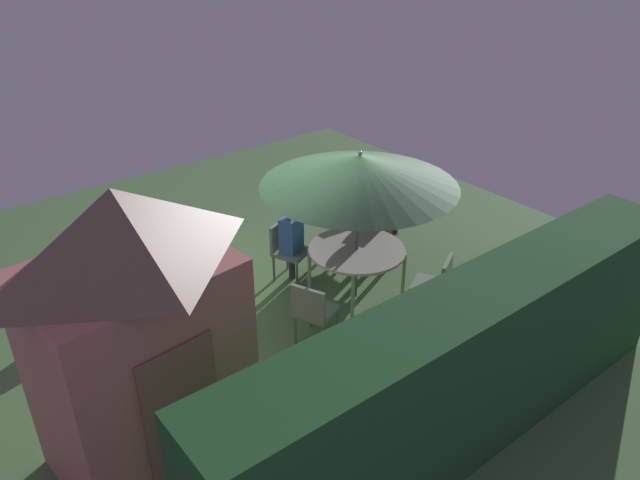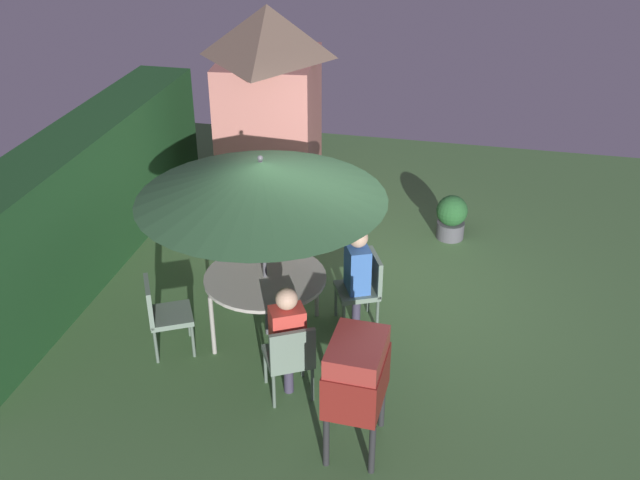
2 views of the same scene
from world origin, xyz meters
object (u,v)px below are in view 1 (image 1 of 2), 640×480
(chair_near_shed, at_px, (381,231))
(chair_toward_house, at_px, (436,283))
(bbq_grill, at_px, (374,188))
(garden_shed, at_px, (136,334))
(person_in_red, at_px, (381,218))
(potted_plant_by_shed, at_px, (116,285))
(person_in_blue, at_px, (291,232))
(chair_far_side, at_px, (287,247))
(patio_umbrella, at_px, (359,170))
(chair_toward_hedge, at_px, (313,310))
(patio_table, at_px, (357,252))

(chair_near_shed, distance_m, chair_toward_house, 1.62)
(bbq_grill, relative_size, chair_near_shed, 1.33)
(garden_shed, xyz_separation_m, person_in_red, (-4.46, -1.42, -0.73))
(potted_plant_by_shed, height_order, person_in_red, person_in_red)
(chair_near_shed, relative_size, potted_plant_by_shed, 1.40)
(potted_plant_by_shed, xyz_separation_m, person_in_blue, (-2.35, 0.95, 0.45))
(garden_shed, relative_size, person_in_blue, 2.36)
(bbq_grill, xyz_separation_m, chair_far_side, (1.99, 0.25, -0.33))
(patio_umbrella, height_order, chair_far_side, patio_umbrella)
(patio_umbrella, xyz_separation_m, potted_plant_by_shed, (2.79, -1.91, -1.62))
(chair_toward_hedge, xyz_separation_m, person_in_red, (-2.07, -0.99, 0.26))
(garden_shed, bearing_deg, person_in_blue, -148.71)
(patio_umbrella, bearing_deg, potted_plant_by_shed, -34.42)
(patio_table, relative_size, person_in_red, 1.08)
(chair_far_side, height_order, potted_plant_by_shed, chair_far_side)
(person_in_red, bearing_deg, bbq_grill, -127.01)
(chair_toward_house, bearing_deg, patio_umbrella, -62.27)
(patio_table, bearing_deg, chair_far_side, -65.76)
(potted_plant_by_shed, bearing_deg, chair_toward_hedge, 124.24)
(patio_table, height_order, chair_far_side, chair_far_side)
(chair_near_shed, distance_m, potted_plant_by_shed, 4.03)
(garden_shed, height_order, chair_toward_house, garden_shed)
(chair_near_shed, xyz_separation_m, potted_plant_by_shed, (3.78, -1.38, -0.19))
(person_in_red, bearing_deg, garden_shed, 17.65)
(chair_near_shed, relative_size, chair_toward_hedge, 1.00)
(person_in_blue, bearing_deg, bbq_grill, -170.43)
(chair_near_shed, bearing_deg, person_in_red, 28.31)
(chair_toward_hedge, bearing_deg, bbq_grill, -146.25)
(chair_far_side, xyz_separation_m, person_in_blue, (-0.04, 0.08, 0.26))
(patio_table, bearing_deg, bbq_grill, -139.60)
(bbq_grill, distance_m, chair_toward_hedge, 3.23)
(chair_toward_hedge, distance_m, potted_plant_by_shed, 2.91)
(chair_toward_hedge, distance_m, person_in_red, 2.31)
(chair_far_side, height_order, chair_toward_hedge, same)
(chair_far_side, distance_m, chair_toward_hedge, 1.68)
(chair_near_shed, bearing_deg, chair_far_side, -19.15)
(bbq_grill, bearing_deg, chair_toward_hedge, 33.75)
(garden_shed, relative_size, patio_umbrella, 1.12)
(patio_umbrella, height_order, chair_near_shed, patio_umbrella)
(bbq_grill, distance_m, chair_far_side, 2.03)
(garden_shed, bearing_deg, chair_far_side, -147.38)
(chair_far_side, relative_size, chair_toward_house, 1.00)
(patio_table, xyz_separation_m, potted_plant_by_shed, (2.79, -1.91, -0.40))
(garden_shed, distance_m, chair_far_side, 3.78)
(potted_plant_by_shed, bearing_deg, person_in_blue, 158.10)
(patio_umbrella, bearing_deg, patio_table, 0.00)
(person_in_blue, bearing_deg, chair_toward_hedge, 63.75)
(chair_far_side, bearing_deg, person_in_red, 158.42)
(garden_shed, relative_size, chair_toward_hedge, 3.31)
(person_in_blue, bearing_deg, potted_plant_by_shed, -21.90)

